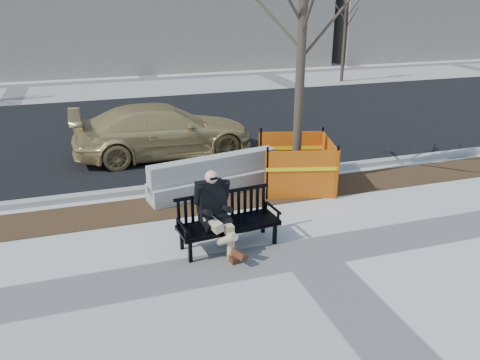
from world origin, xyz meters
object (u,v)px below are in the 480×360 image
(tree_fence, at_px, (295,186))
(seated_man, at_px, (215,248))
(bench, at_px, (229,246))
(sedan, at_px, (165,155))
(jersey_barrier_left, at_px, (214,193))

(tree_fence, bearing_deg, seated_man, -138.66)
(seated_man, xyz_separation_m, tree_fence, (2.50, 2.20, 0.00))
(bench, height_order, seated_man, seated_man)
(sedan, bearing_deg, bench, -179.50)
(bench, distance_m, jersey_barrier_left, 2.45)
(tree_fence, height_order, sedan, tree_fence)
(seated_man, bearing_deg, jersey_barrier_left, 69.49)
(jersey_barrier_left, bearing_deg, seated_man, -115.71)
(bench, relative_size, tree_fence, 0.30)
(sedan, bearing_deg, tree_fence, -143.77)
(tree_fence, bearing_deg, sedan, 127.79)
(tree_fence, xyz_separation_m, sedan, (-2.45, 3.16, 0.00))
(bench, height_order, jersey_barrier_left, bench)
(seated_man, height_order, tree_fence, tree_fence)
(bench, xyz_separation_m, jersey_barrier_left, (0.39, 2.42, 0.00))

